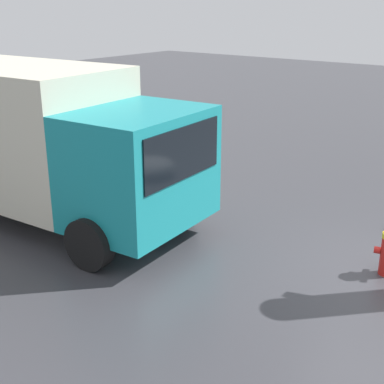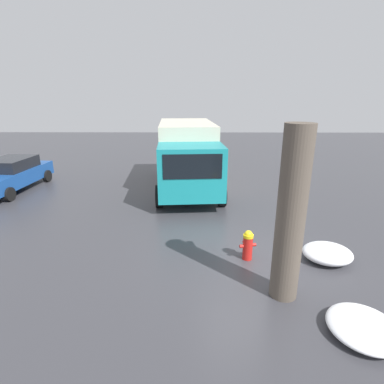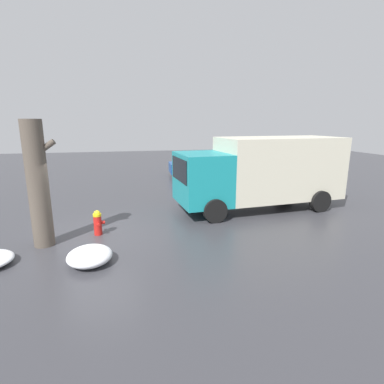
% 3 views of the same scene
% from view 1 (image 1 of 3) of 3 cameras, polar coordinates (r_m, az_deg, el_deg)
% --- Properties ---
extents(delivery_truck, '(7.19, 3.20, 3.04)m').
position_cam_1_polar(delivery_truck, '(11.26, -16.59, 5.72)').
color(delivery_truck, teal).
rests_on(delivery_truck, ground_plane).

